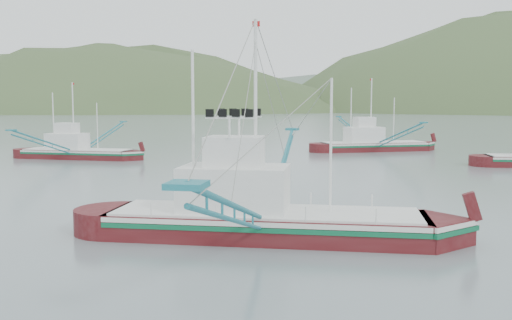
# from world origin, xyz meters

# --- Properties ---
(ground) EXTENTS (1200.00, 1200.00, 0.00)m
(ground) POSITION_xyz_m (0.00, 0.00, 0.00)
(ground) COLOR slate
(ground) RESTS_ON ground
(main_boat) EXTENTS (16.31, 29.35, 11.87)m
(main_boat) POSITION_xyz_m (1.65, -1.57, 1.70)
(main_boat) COLOR #480C0F
(main_boat) RESTS_ON ground
(bg_boat_left) EXTENTS (13.77, 24.65, 9.98)m
(bg_boat_left) POSITION_xyz_m (-27.54, 34.24, 1.37)
(bg_boat_left) COLOR #480C0F
(bg_boat_left) RESTS_ON ground
(bg_boat_far) EXTENTS (15.31, 25.82, 10.97)m
(bg_boat_far) POSITION_xyz_m (8.28, 51.79, 2.22)
(bg_boat_far) COLOR #480C0F
(bg_boat_far) RESTS_ON ground
(headland_left) EXTENTS (448.00, 308.00, 210.00)m
(headland_left) POSITION_xyz_m (-180.00, 360.00, 0.00)
(headland_left) COLOR #3D522A
(headland_left) RESTS_ON ground
(ridge_distant) EXTENTS (960.00, 400.00, 240.00)m
(ridge_distant) POSITION_xyz_m (30.00, 560.00, 0.00)
(ridge_distant) COLOR slate
(ridge_distant) RESTS_ON ground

